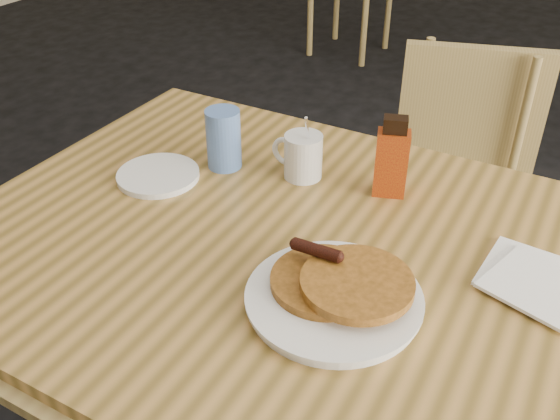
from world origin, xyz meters
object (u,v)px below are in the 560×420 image
at_px(main_table, 328,273).
at_px(pancake_plate, 336,292).
at_px(chair_main_far, 451,178).
at_px(coffee_mug, 302,155).
at_px(blue_tumbler, 224,139).
at_px(syrup_bottle, 392,159).

distance_m(main_table, pancake_plate, 0.13).
distance_m(chair_main_far, coffee_mug, 0.65).
xyz_separation_m(main_table, chair_main_far, (-0.00, 0.76, -0.21)).
distance_m(main_table, blue_tumbler, 0.37).
relative_size(main_table, blue_tumbler, 11.21).
distance_m(main_table, syrup_bottle, 0.26).
distance_m(pancake_plate, blue_tumbler, 0.46).
height_order(main_table, blue_tumbler, blue_tumbler).
bearing_deg(pancake_plate, chair_main_far, 94.10).
height_order(coffee_mug, syrup_bottle, syrup_bottle).
relative_size(pancake_plate, coffee_mug, 1.88).
relative_size(main_table, chair_main_far, 1.62).
bearing_deg(chair_main_far, blue_tumbler, -136.32).
relative_size(pancake_plate, syrup_bottle, 1.68).
bearing_deg(blue_tumbler, pancake_plate, -33.62).
distance_m(chair_main_far, syrup_bottle, 0.62).
bearing_deg(syrup_bottle, coffee_mug, 167.93).
height_order(main_table, coffee_mug, coffee_mug).
distance_m(chair_main_far, blue_tumbler, 0.75).
xyz_separation_m(pancake_plate, syrup_bottle, (-0.05, 0.33, 0.05)).
bearing_deg(blue_tumbler, coffee_mug, 16.27).
height_order(main_table, pancake_plate, pancake_plate).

